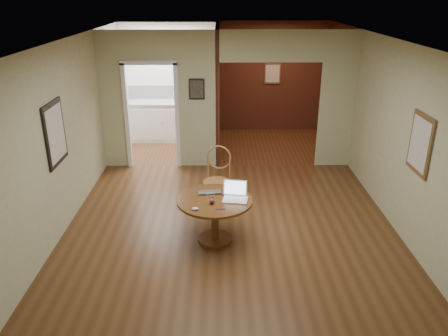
{
  "coord_description": "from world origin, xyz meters",
  "views": [
    {
      "loc": [
        -0.15,
        -5.89,
        3.37
      ],
      "look_at": [
        -0.1,
        -0.2,
        1.05
      ],
      "focal_mm": 35.0,
      "sensor_mm": 36.0,
      "label": 1
    }
  ],
  "objects_px": {
    "open_laptop": "(235,194)",
    "closed_laptop": "(210,194)",
    "dining_table": "(215,210)",
    "chair": "(218,175)"
  },
  "relations": [
    {
      "from": "dining_table",
      "to": "open_laptop",
      "type": "bearing_deg",
      "value": 6.66
    },
    {
      "from": "dining_table",
      "to": "open_laptop",
      "type": "distance_m",
      "value": 0.37
    },
    {
      "from": "open_laptop",
      "to": "closed_laptop",
      "type": "distance_m",
      "value": 0.38
    },
    {
      "from": "chair",
      "to": "open_laptop",
      "type": "height_order",
      "value": "chair"
    },
    {
      "from": "dining_table",
      "to": "chair",
      "type": "distance_m",
      "value": 1.06
    },
    {
      "from": "chair",
      "to": "open_laptop",
      "type": "relative_size",
      "value": 2.82
    },
    {
      "from": "dining_table",
      "to": "closed_laptop",
      "type": "relative_size",
      "value": 3.15
    },
    {
      "from": "open_laptop",
      "to": "closed_laptop",
      "type": "bearing_deg",
      "value": 171.16
    },
    {
      "from": "closed_laptop",
      "to": "open_laptop",
      "type": "bearing_deg",
      "value": -25.38
    },
    {
      "from": "chair",
      "to": "closed_laptop",
      "type": "xyz_separation_m",
      "value": [
        -0.1,
        -0.91,
        0.09
      ]
    }
  ]
}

